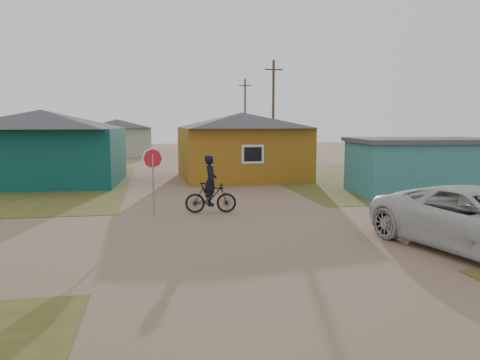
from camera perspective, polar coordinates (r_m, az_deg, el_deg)
name	(u,v)px	position (r m, az deg, el deg)	size (l,w,h in m)	color
ground	(249,236)	(13.85, 1.08, -6.89)	(120.00, 120.00, 0.00)	#89684F
grass_ne	(427,176)	(31.23, 21.79, 0.45)	(20.00, 18.00, 0.00)	brown
house_teal	(43,146)	(27.29, -22.92, 3.83)	(8.93, 7.08, 4.00)	#0B3D39
house_yellow	(242,145)	(27.68, 0.23, 4.32)	(7.72, 6.76, 3.90)	#966217
shed_turquoise	(421,166)	(23.25, 21.15, 1.60)	(6.71, 4.93, 2.60)	#367875
house_pale_west	(117,137)	(47.28, -14.71, 5.07)	(7.04, 6.15, 3.60)	#9CA78F
house_beige_east	(263,135)	(54.68, 2.78, 5.54)	(6.95, 6.05, 3.60)	gray
house_pale_north	(56,135)	(60.23, -21.57, 5.09)	(6.28, 5.81, 3.40)	#9CA78F
utility_pole_near	(273,111)	(36.35, 4.07, 8.33)	(1.40, 0.20, 8.00)	#4C3C2D
utility_pole_far	(245,115)	(52.17, 0.62, 7.97)	(1.40, 0.20, 8.00)	#4C3C2D
stop_sign	(153,165)	(16.97, -10.58, 1.76)	(0.80, 0.13, 2.45)	gray
cyclist	(211,192)	(17.25, -3.59, -1.47)	(1.94, 0.72, 2.14)	black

